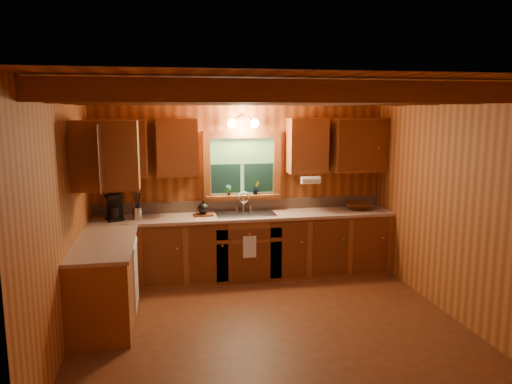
{
  "coord_description": "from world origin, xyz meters",
  "views": [
    {
      "loc": [
        -1.09,
        -4.99,
        2.34
      ],
      "look_at": [
        0.0,
        0.8,
        1.35
      ],
      "focal_mm": 34.15,
      "sensor_mm": 36.0,
      "label": 1
    }
  ],
  "objects_px": {
    "coffee_maker": "(115,207)",
    "sink": "(245,217)",
    "wicker_basket": "(358,206)",
    "cutting_board": "(203,215)"
  },
  "relations": [
    {
      "from": "sink",
      "to": "wicker_basket",
      "type": "distance_m",
      "value": 1.69
    },
    {
      "from": "coffee_maker",
      "to": "wicker_basket",
      "type": "xyz_separation_m",
      "value": [
        3.46,
        0.06,
        -0.12
      ]
    },
    {
      "from": "sink",
      "to": "wicker_basket",
      "type": "relative_size",
      "value": 2.02
    },
    {
      "from": "sink",
      "to": "wicker_basket",
      "type": "xyz_separation_m",
      "value": [
        1.69,
        0.04,
        0.09
      ]
    },
    {
      "from": "sink",
      "to": "coffee_maker",
      "type": "relative_size",
      "value": 2.38
    },
    {
      "from": "sink",
      "to": "cutting_board",
      "type": "xyz_separation_m",
      "value": [
        -0.59,
        0.02,
        0.06
      ]
    },
    {
      "from": "coffee_maker",
      "to": "wicker_basket",
      "type": "relative_size",
      "value": 0.85
    },
    {
      "from": "coffee_maker",
      "to": "sink",
      "type": "bearing_deg",
      "value": -21.94
    },
    {
      "from": "wicker_basket",
      "to": "coffee_maker",
      "type": "bearing_deg",
      "value": -179.08
    },
    {
      "from": "sink",
      "to": "coffee_maker",
      "type": "bearing_deg",
      "value": -179.47
    }
  ]
}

